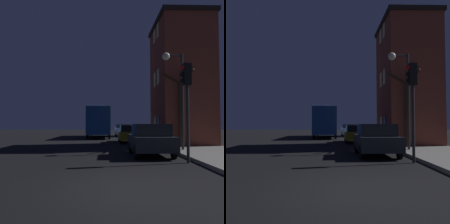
{
  "view_description": "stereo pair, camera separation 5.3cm",
  "coord_description": "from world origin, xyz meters",
  "views": [
    {
      "loc": [
        -0.61,
        -6.12,
        1.57
      ],
      "look_at": [
        -0.19,
        10.53,
        2.35
      ],
      "focal_mm": 40.0,
      "sensor_mm": 36.0,
      "label": 1
    },
    {
      "loc": [
        -0.55,
        -6.12,
        1.57
      ],
      "look_at": [
        -0.19,
        10.53,
        2.35
      ],
      "focal_mm": 40.0,
      "sensor_mm": 36.0,
      "label": 2
    }
  ],
  "objects": [
    {
      "name": "car_far_lane",
      "position": [
        1.5,
        25.05,
        0.78
      ],
      "size": [
        1.85,
        4.57,
        1.5
      ],
      "color": "#B7BABF",
      "rests_on": "ground"
    },
    {
      "name": "car_near_lane",
      "position": [
        1.59,
        6.21,
        0.81
      ],
      "size": [
        1.87,
        3.9,
        1.56
      ],
      "color": "black",
      "rests_on": "ground"
    },
    {
      "name": "traffic_light",
      "position": [
        2.66,
        3.83,
        2.9
      ],
      "size": [
        0.43,
        0.24,
        4.02
      ],
      "color": "#28282B",
      "rests_on": "ground"
    },
    {
      "name": "streetlamp",
      "position": [
        3.27,
        7.67,
        4.01
      ],
      "size": [
        1.19,
        0.44,
        5.43
      ],
      "color": "#28282B",
      "rests_on": "sidewalk"
    },
    {
      "name": "bare_tree",
      "position": [
        4.07,
        9.24,
        2.65
      ],
      "size": [
        2.05,
        1.33,
        5.13
      ],
      "color": "#382819",
      "rests_on": "sidewalk"
    },
    {
      "name": "bus",
      "position": [
        -1.35,
        22.76,
        2.04
      ],
      "size": [
        2.44,
        9.49,
        3.42
      ],
      "color": "#194793",
      "rests_on": "ground"
    },
    {
      "name": "car_mid_lane",
      "position": [
        1.41,
        14.89,
        0.75
      ],
      "size": [
        1.83,
        3.96,
        1.46
      ],
      "color": "olive",
      "rests_on": "ground"
    },
    {
      "name": "ground_plane",
      "position": [
        0.0,
        0.0,
        0.0
      ],
      "size": [
        120.0,
        120.0,
        0.0
      ],
      "primitive_type": "plane",
      "color": "black"
    },
    {
      "name": "brick_building",
      "position": [
        4.99,
        12.39,
        4.74
      ],
      "size": [
        3.8,
        5.57,
        9.15
      ],
      "color": "brown",
      "rests_on": "sidewalk"
    }
  ]
}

